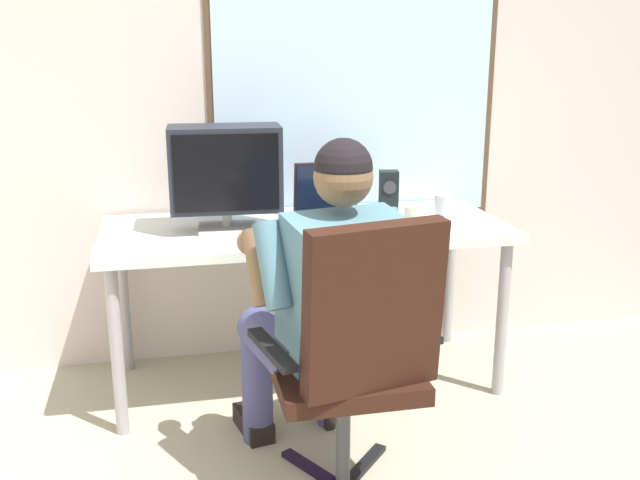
% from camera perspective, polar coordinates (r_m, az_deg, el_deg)
% --- Properties ---
extents(wall_rear, '(4.82, 0.08, 2.86)m').
position_cam_1_polar(wall_rear, '(3.47, -4.80, 13.66)').
color(wall_rear, beige).
rests_on(wall_rear, ground).
extents(desk, '(1.75, 0.73, 0.74)m').
position_cam_1_polar(desk, '(3.18, -1.13, 0.01)').
color(desk, '#989399').
rests_on(desk, ground).
extents(office_chair, '(0.62, 0.59, 1.02)m').
position_cam_1_polar(office_chair, '(2.32, 3.01, -8.65)').
color(office_chair, black).
rests_on(office_chair, ground).
extents(person_seated, '(0.60, 0.81, 1.23)m').
position_cam_1_polar(person_seated, '(2.51, 0.50, -4.92)').
color(person_seated, '#404170').
rests_on(person_seated, ground).
extents(crt_monitor, '(0.47, 0.26, 0.44)m').
position_cam_1_polar(crt_monitor, '(3.06, -7.44, 5.50)').
color(crt_monitor, beige).
rests_on(crt_monitor, desk).
extents(laptop, '(0.31, 0.31, 0.25)m').
position_cam_1_polar(laptop, '(3.27, 0.76, 2.79)').
color(laptop, black).
rests_on(laptop, desk).
extents(wine_glass, '(0.08, 0.08, 0.15)m').
position_cam_1_polar(wine_glass, '(3.12, 9.70, 2.64)').
color(wine_glass, silver).
rests_on(wine_glass, desk).
extents(desk_speaker, '(0.10, 0.09, 0.20)m').
position_cam_1_polar(desk_speaker, '(3.38, 5.42, 3.78)').
color(desk_speaker, black).
rests_on(desk_speaker, desk).
extents(coffee_mug, '(0.07, 0.07, 0.10)m').
position_cam_1_polar(coffee_mug, '(3.09, 7.32, 1.68)').
color(coffee_mug, beige).
rests_on(coffee_mug, desk).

